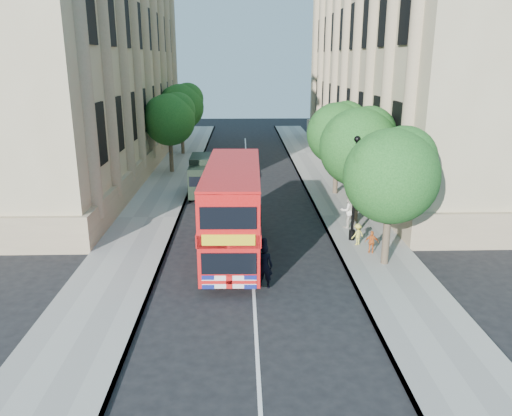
{
  "coord_description": "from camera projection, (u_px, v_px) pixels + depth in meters",
  "views": [
    {
      "loc": [
        -0.43,
        -17.11,
        8.71
      ],
      "look_at": [
        0.2,
        4.32,
        2.3
      ],
      "focal_mm": 35.0,
      "sensor_mm": 36.0,
      "label": 1
    }
  ],
  "objects": [
    {
      "name": "tree_left_far",
      "position": [
        170.0,
        117.0,
        38.56
      ],
      "size": [
        4.0,
        4.0,
        6.3
      ],
      "color": "#473828",
      "rests_on": "ground"
    },
    {
      "name": "building_left",
      "position": [
        70.0,
        55.0,
        38.92
      ],
      "size": [
        12.0,
        38.0,
        18.0
      ],
      "primitive_type": "cube",
      "color": "tan",
      "rests_on": "ground"
    },
    {
      "name": "woman_pedestrian",
      "position": [
        348.0,
        210.0,
        26.3
      ],
      "size": [
        1.08,
        0.95,
        1.87
      ],
      "primitive_type": "imported",
      "rotation": [
        0.0,
        0.0,
        3.44
      ],
      "color": "silver",
      "rests_on": "pavement_right"
    },
    {
      "name": "ground",
      "position": [
        254.0,
        299.0,
        18.9
      ],
      "size": [
        120.0,
        120.0,
        0.0
      ],
      "primitive_type": "plane",
      "color": "black",
      "rests_on": "ground"
    },
    {
      "name": "child_b",
      "position": [
        358.0,
        234.0,
        23.94
      ],
      "size": [
        0.78,
        0.66,
        1.04
      ],
      "primitive_type": "imported",
      "rotation": [
        0.0,
        0.0,
        3.64
      ],
      "color": "#D3CA47",
      "rests_on": "pavement_right"
    },
    {
      "name": "police_constable",
      "position": [
        264.0,
        266.0,
        19.61
      ],
      "size": [
        0.74,
        0.57,
        1.83
      ],
      "primitive_type": "imported",
      "rotation": [
        0.0,
        0.0,
        2.93
      ],
      "color": "black",
      "rests_on": "ground"
    },
    {
      "name": "tree_right_near",
      "position": [
        392.0,
        171.0,
        20.75
      ],
      "size": [
        4.0,
        4.0,
        6.08
      ],
      "color": "#473828",
      "rests_on": "ground"
    },
    {
      "name": "lamp_post",
      "position": [
        354.0,
        193.0,
        24.07
      ],
      "size": [
        0.32,
        0.32,
        5.16
      ],
      "color": "black",
      "rests_on": "pavement_right"
    },
    {
      "name": "pavement_left",
      "position": [
        148.0,
        218.0,
        28.3
      ],
      "size": [
        3.5,
        80.0,
        0.12
      ],
      "primitive_type": "cube",
      "color": "gray",
      "rests_on": "ground"
    },
    {
      "name": "tree_left_back",
      "position": [
        181.0,
        104.0,
        46.15
      ],
      "size": [
        4.2,
        4.2,
        6.65
      ],
      "color": "#473828",
      "rests_on": "ground"
    },
    {
      "name": "double_decker_bus",
      "position": [
        233.0,
        208.0,
        22.48
      ],
      "size": [
        2.58,
        8.96,
        4.11
      ],
      "rotation": [
        0.0,
        0.0,
        -0.02
      ],
      "color": "red",
      "rests_on": "ground"
    },
    {
      "name": "tree_right_far",
      "position": [
        338.0,
        130.0,
        32.22
      ],
      "size": [
        4.0,
        4.0,
        6.15
      ],
      "color": "#473828",
      "rests_on": "ground"
    },
    {
      "name": "box_van",
      "position": [
        204.0,
        177.0,
        32.92
      ],
      "size": [
        1.88,
        4.48,
        2.55
      ],
      "rotation": [
        0.0,
        0.0,
        0.01
      ],
      "color": "black",
      "rests_on": "ground"
    },
    {
      "name": "child_a",
      "position": [
        372.0,
        242.0,
        22.88
      ],
      "size": [
        0.66,
        0.37,
        1.07
      ],
      "primitive_type": "imported",
      "rotation": [
        0.0,
        0.0,
        2.96
      ],
      "color": "orange",
      "rests_on": "pavement_right"
    },
    {
      "name": "pavement_right",
      "position": [
        350.0,
        216.0,
        28.62
      ],
      "size": [
        3.5,
        80.0,
        0.12
      ],
      "primitive_type": "cube",
      "color": "gray",
      "rests_on": "ground"
    },
    {
      "name": "tree_right_mid",
      "position": [
        360.0,
        143.0,
        26.44
      ],
      "size": [
        4.2,
        4.2,
        6.37
      ],
      "color": "#473828",
      "rests_on": "ground"
    },
    {
      "name": "building_right",
      "position": [
        419.0,
        55.0,
        39.69
      ],
      "size": [
        12.0,
        38.0,
        18.0
      ],
      "primitive_type": "cube",
      "color": "tan",
      "rests_on": "ground"
    }
  ]
}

